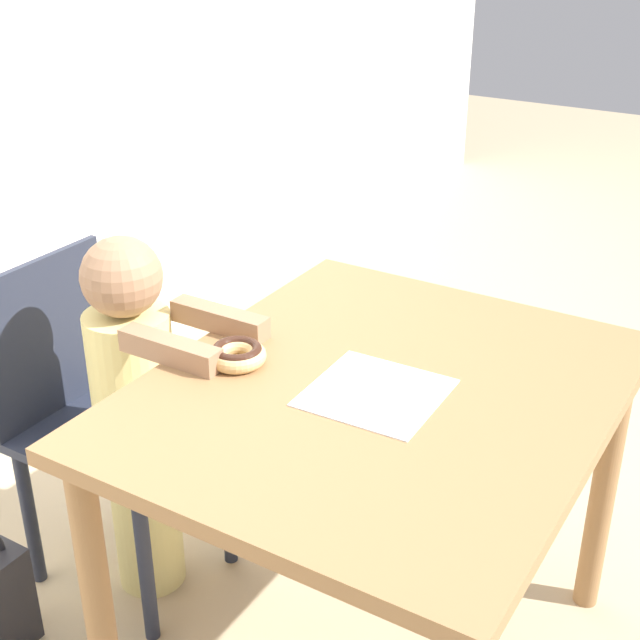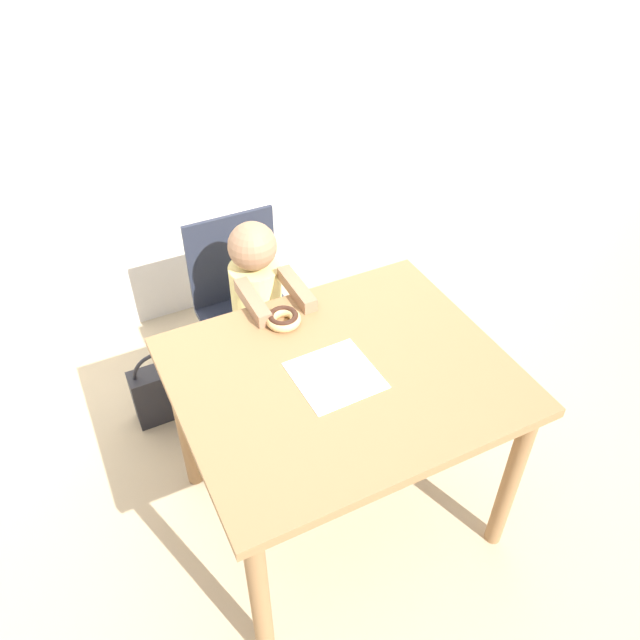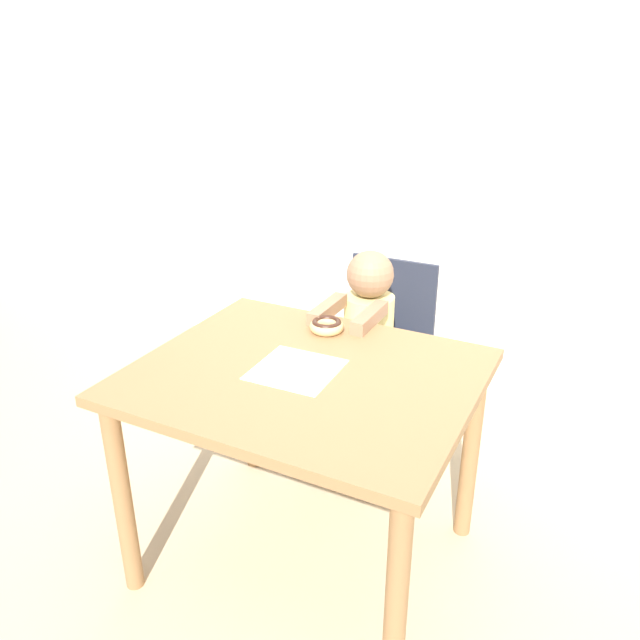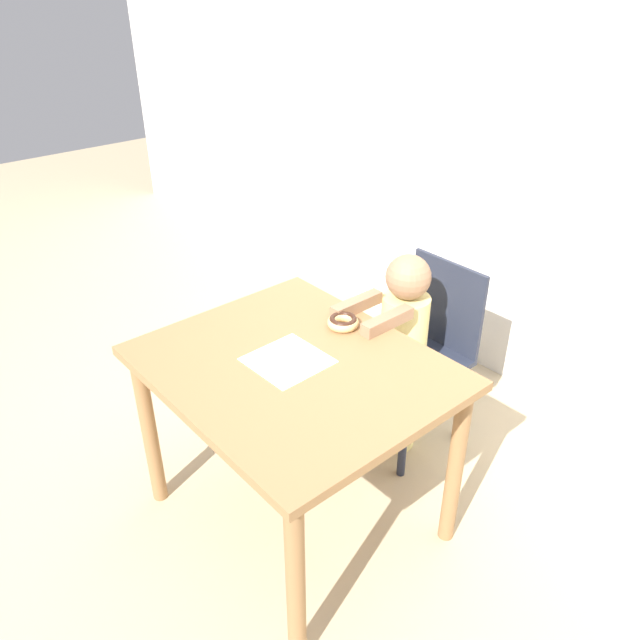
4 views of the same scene
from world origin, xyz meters
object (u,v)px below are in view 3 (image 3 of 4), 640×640
at_px(donut, 327,325).
at_px(handbag, 296,393).
at_px(chair, 378,359).
at_px(child_figure, 367,355).

bearing_deg(donut, handbag, 129.78).
height_order(donut, handbag, donut).
height_order(chair, handbag, chair).
distance_m(child_figure, handbag, 0.58).
bearing_deg(handbag, chair, -3.01).
bearing_deg(donut, child_figure, 85.58).
distance_m(chair, child_figure, 0.15).
relative_size(chair, handbag, 2.29).
distance_m(donut, handbag, 0.88).
relative_size(child_figure, donut, 7.82).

